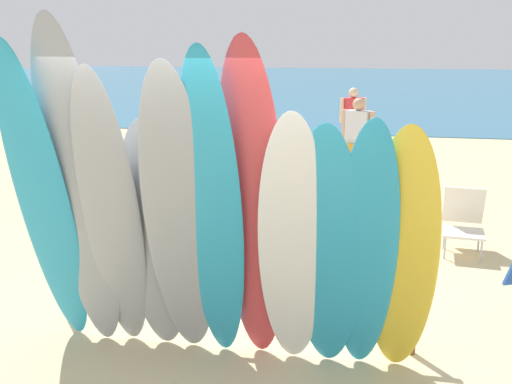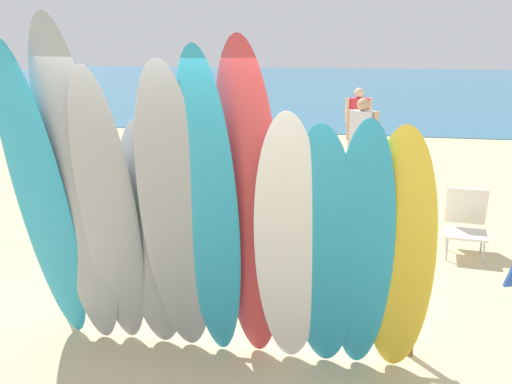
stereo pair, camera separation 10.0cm
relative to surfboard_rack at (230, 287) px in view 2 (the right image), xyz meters
name	(u,v)px [view 2 (the right image)]	position (x,y,z in m)	size (l,w,h in m)	color
ground	(334,124)	(0.00, 14.00, -0.49)	(60.00, 60.00, 0.00)	#D3BC8C
ocean_water	(354,84)	(0.00, 31.81, -0.48)	(60.00, 40.00, 0.02)	teal
surfboard_rack	(230,287)	(0.00, 0.00, 0.00)	(3.28, 0.07, 0.61)	brown
surfboard_teal_0	(43,204)	(-1.43, -0.52, 0.84)	(0.47, 0.06, 2.72)	#289EC6
surfboard_grey_1	(77,195)	(-1.12, -0.50, 0.92)	(0.55, 0.06, 2.87)	#999EA3
surfboard_grey_2	(109,218)	(-0.86, -0.50, 0.75)	(0.48, 0.08, 2.53)	#999EA3
surfboard_grey_3	(152,239)	(-0.56, -0.37, 0.54)	(0.55, 0.08, 2.08)	#999EA3
surfboard_grey_4	(176,221)	(-0.29, -0.53, 0.77)	(0.56, 0.07, 2.58)	#999EA3
surfboard_teal_5	(209,217)	(-0.02, -0.54, 0.82)	(0.47, 0.08, 2.67)	#289EC6
surfboard_red_6	(249,212)	(0.28, -0.46, 0.85)	(0.53, 0.06, 2.72)	#D13D42
surfboard_white_7	(289,247)	(0.59, -0.48, 0.59)	(0.54, 0.07, 2.21)	white
surfboard_teal_8	(323,254)	(0.86, -0.47, 0.55)	(0.54, 0.07, 2.12)	#289EC6
surfboard_teal_9	(362,254)	(1.15, -0.47, 0.58)	(0.47, 0.08, 2.18)	#289EC6
surfboard_yellow_10	(399,257)	(1.42, -0.42, 0.55)	(0.54, 0.06, 2.12)	yellow
beachgoer_midbeach	(222,149)	(-1.26, 4.59, 0.36)	(0.54, 0.30, 1.48)	brown
beachgoer_near_rack	(362,137)	(1.01, 5.77, 0.45)	(0.57, 0.36, 1.63)	tan
beachgoer_by_water	(358,119)	(0.87, 8.34, 0.44)	(0.57, 0.34, 1.60)	beige
beach_chair_red	(466,220)	(2.39, 2.69, -0.06)	(0.56, 0.72, 0.83)	#B7B7BC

